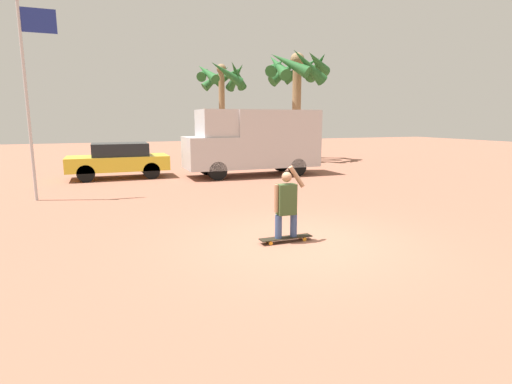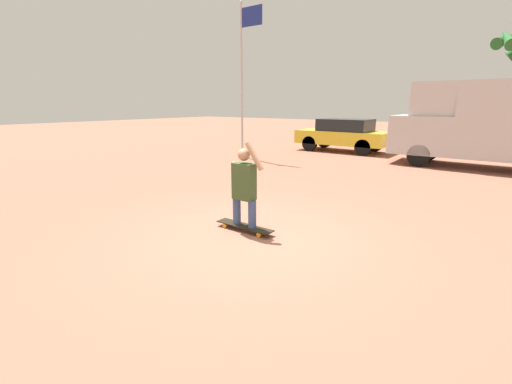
{
  "view_description": "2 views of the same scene",
  "coord_description": "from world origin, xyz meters",
  "px_view_note": "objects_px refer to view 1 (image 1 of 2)",
  "views": [
    {
      "loc": [
        -3.67,
        -6.94,
        2.46
      ],
      "look_at": [
        -0.66,
        0.84,
        0.94
      ],
      "focal_mm": 28.0,
      "sensor_mm": 36.0,
      "label": 1
    },
    {
      "loc": [
        3.24,
        -4.25,
        2.16
      ],
      "look_at": [
        -0.21,
        0.41,
        0.66
      ],
      "focal_mm": 24.0,
      "sensor_mm": 36.0,
      "label": 2
    }
  ],
  "objects_px": {
    "camper_van": "(255,140)",
    "parked_car_yellow": "(119,160)",
    "palm_tree_center_background": "(222,79)",
    "flagpole": "(29,85)",
    "palm_tree_near_van": "(297,72)",
    "skateboard": "(286,238)",
    "person_skateboarder": "(286,202)"
  },
  "relations": [
    {
      "from": "camper_van",
      "to": "parked_car_yellow",
      "type": "height_order",
      "value": "camper_van"
    },
    {
      "from": "palm_tree_center_background",
      "to": "skateboard",
      "type": "bearing_deg",
      "value": -102.31
    },
    {
      "from": "camper_van",
      "to": "palm_tree_center_background",
      "type": "distance_m",
      "value": 8.15
    },
    {
      "from": "palm_tree_near_van",
      "to": "palm_tree_center_background",
      "type": "xyz_separation_m",
      "value": [
        -4.02,
        2.0,
        -0.4
      ]
    },
    {
      "from": "skateboard",
      "to": "person_skateboarder",
      "type": "bearing_deg",
      "value": 180.0
    },
    {
      "from": "camper_van",
      "to": "parked_car_yellow",
      "type": "bearing_deg",
      "value": 167.34
    },
    {
      "from": "parked_car_yellow",
      "to": "palm_tree_center_background",
      "type": "distance_m",
      "value": 9.79
    },
    {
      "from": "camper_van",
      "to": "flagpole",
      "type": "relative_size",
      "value": 1.0
    },
    {
      "from": "skateboard",
      "to": "person_skateboarder",
      "type": "xyz_separation_m",
      "value": [
        -0.0,
        0.0,
        0.76
      ]
    },
    {
      "from": "flagpole",
      "to": "palm_tree_near_van",
      "type": "bearing_deg",
      "value": 32.65
    },
    {
      "from": "camper_van",
      "to": "parked_car_yellow",
      "type": "xyz_separation_m",
      "value": [
        -5.72,
        1.28,
        -0.78
      ]
    },
    {
      "from": "camper_van",
      "to": "skateboard",
      "type": "bearing_deg",
      "value": -107.28
    },
    {
      "from": "palm_tree_center_background",
      "to": "flagpole",
      "type": "height_order",
      "value": "palm_tree_center_background"
    },
    {
      "from": "skateboard",
      "to": "flagpole",
      "type": "relative_size",
      "value": 0.19
    },
    {
      "from": "palm_tree_near_van",
      "to": "palm_tree_center_background",
      "type": "relative_size",
      "value": 1.1
    },
    {
      "from": "parked_car_yellow",
      "to": "person_skateboarder",
      "type": "bearing_deg",
      "value": -75.8
    },
    {
      "from": "camper_van",
      "to": "palm_tree_center_background",
      "type": "bearing_deg",
      "value": 84.37
    },
    {
      "from": "person_skateboarder",
      "to": "camper_van",
      "type": "relative_size",
      "value": 0.25
    },
    {
      "from": "palm_tree_center_background",
      "to": "flagpole",
      "type": "bearing_deg",
      "value": -130.99
    },
    {
      "from": "palm_tree_center_background",
      "to": "flagpole",
      "type": "distance_m",
      "value": 13.75
    },
    {
      "from": "person_skateboarder",
      "to": "camper_van",
      "type": "bearing_deg",
      "value": 72.72
    },
    {
      "from": "person_skateboarder",
      "to": "flagpole",
      "type": "height_order",
      "value": "flagpole"
    },
    {
      "from": "parked_car_yellow",
      "to": "palm_tree_near_van",
      "type": "relative_size",
      "value": 0.63
    },
    {
      "from": "skateboard",
      "to": "parked_car_yellow",
      "type": "bearing_deg",
      "value": 104.21
    },
    {
      "from": "parked_car_yellow",
      "to": "palm_tree_near_van",
      "type": "height_order",
      "value": "palm_tree_near_van"
    },
    {
      "from": "palm_tree_center_background",
      "to": "camper_van",
      "type": "bearing_deg",
      "value": -95.63
    },
    {
      "from": "skateboard",
      "to": "palm_tree_center_background",
      "type": "height_order",
      "value": "palm_tree_center_background"
    },
    {
      "from": "palm_tree_near_van",
      "to": "camper_van",
      "type": "bearing_deg",
      "value": -131.28
    },
    {
      "from": "person_skateboarder",
      "to": "palm_tree_near_van",
      "type": "distance_m",
      "value": 17.42
    },
    {
      "from": "person_skateboarder",
      "to": "palm_tree_near_van",
      "type": "xyz_separation_m",
      "value": [
        7.73,
        14.97,
        4.43
      ]
    },
    {
      "from": "camper_van",
      "to": "palm_tree_near_van",
      "type": "distance_m",
      "value": 8.1
    },
    {
      "from": "palm_tree_near_van",
      "to": "skateboard",
      "type": "bearing_deg",
      "value": -117.29
    }
  ]
}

